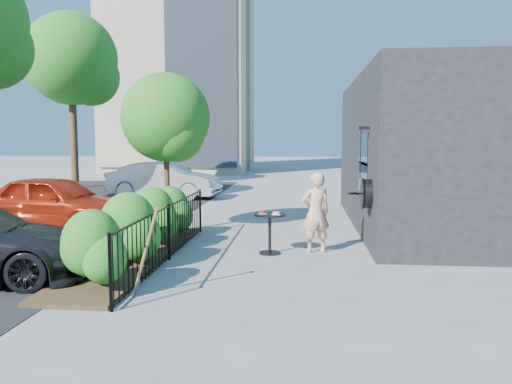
# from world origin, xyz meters

# --- Properties ---
(ground) EXTENTS (120.00, 120.00, 0.00)m
(ground) POSITION_xyz_m (0.00, 0.00, 0.00)
(ground) COLOR gray
(ground) RESTS_ON ground
(shop_building) EXTENTS (6.22, 9.00, 4.00)m
(shop_building) POSITION_xyz_m (5.50, 4.50, 2.00)
(shop_building) COLOR black
(shop_building) RESTS_ON ground
(fence) EXTENTS (0.05, 6.05, 1.10)m
(fence) POSITION_xyz_m (-1.50, 0.00, 0.56)
(fence) COLOR black
(fence) RESTS_ON ground
(planting_bed) EXTENTS (1.30, 6.00, 0.08)m
(planting_bed) POSITION_xyz_m (-2.20, 0.00, 0.04)
(planting_bed) COLOR #382616
(planting_bed) RESTS_ON ground
(shrubs) EXTENTS (1.10, 5.60, 1.24)m
(shrubs) POSITION_xyz_m (-2.10, 0.10, 0.70)
(shrubs) COLOR #166318
(shrubs) RESTS_ON ground
(patio_tree) EXTENTS (2.20, 2.20, 3.94)m
(patio_tree) POSITION_xyz_m (-2.24, 2.76, 2.76)
(patio_tree) COLOR #3F2B19
(patio_tree) RESTS_ON ground
(street_tree_far) EXTENTS (4.40, 4.40, 8.28)m
(street_tree_far) POSITION_xyz_m (-9.94, 13.96, 5.92)
(street_tree_far) COLOR #3F2B19
(street_tree_far) RESTS_ON ground
(cafe_table) EXTENTS (0.66, 0.66, 0.89)m
(cafe_table) POSITION_xyz_m (0.43, 0.70, 0.58)
(cafe_table) COLOR black
(cafe_table) RESTS_ON ground
(woman) EXTENTS (0.71, 0.57, 1.68)m
(woman) POSITION_xyz_m (1.37, 0.93, 0.84)
(woman) COLOR #D2A587
(woman) RESTS_ON ground
(shovel) EXTENTS (0.47, 0.18, 1.39)m
(shovel) POSITION_xyz_m (-1.26, -2.28, 0.61)
(shovel) COLOR brown
(shovel) RESTS_ON ground
(car_red) EXTENTS (4.39, 2.33, 1.42)m
(car_red) POSITION_xyz_m (-5.44, 3.17, 0.71)
(car_red) COLOR #AA220E
(car_red) RESTS_ON ground
(car_silver) EXTENTS (4.58, 1.94, 1.47)m
(car_silver) POSITION_xyz_m (-4.46, 10.15, 0.74)
(car_silver) COLOR #B1B1B6
(car_silver) RESTS_ON ground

